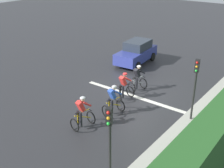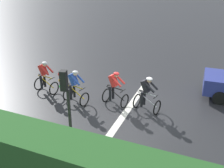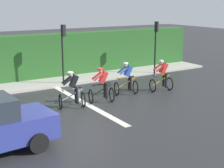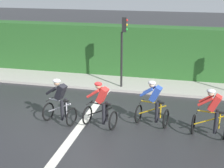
{
  "view_description": "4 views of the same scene",
  "coord_description": "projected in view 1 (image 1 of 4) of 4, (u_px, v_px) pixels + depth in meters",
  "views": [
    {
      "loc": [
        -8.33,
        13.35,
        7.71
      ],
      "look_at": [
        0.67,
        1.55,
        1.09
      ],
      "focal_mm": 46.13,
      "sensor_mm": 36.0,
      "label": 1
    },
    {
      "loc": [
        -10.18,
        -3.23,
        6.5
      ],
      "look_at": [
        0.68,
        1.27,
        0.82
      ],
      "focal_mm": 44.38,
      "sensor_mm": 36.0,
      "label": 2
    },
    {
      "loc": [
        13.36,
        -6.59,
        4.61
      ],
      "look_at": [
        0.96,
        1.08,
        1.02
      ],
      "focal_mm": 54.44,
      "sensor_mm": 36.0,
      "label": 3
    },
    {
      "loc": [
        10.1,
        3.7,
        5.05
      ],
      "look_at": [
        -0.93,
        1.08,
        1.22
      ],
      "focal_mm": 51.12,
      "sensor_mm": 36.0,
      "label": 4
    }
  ],
  "objects": [
    {
      "name": "cyclist_mid",
      "position": [
        124.0,
        87.0,
        16.57
      ],
      "size": [
        0.89,
        1.2,
        1.66
      ],
      "color": "black",
      "rests_on": "ground"
    },
    {
      "name": "traffic_light_far_junction",
      "position": [
        109.0,
        137.0,
        9.54
      ],
      "size": [
        0.26,
        0.3,
        3.34
      ],
      "color": "black",
      "rests_on": "ground"
    },
    {
      "name": "car_navy",
      "position": [
        136.0,
        52.0,
        22.3
      ],
      "size": [
        2.14,
        4.23,
        1.76
      ],
      "color": "navy",
      "rests_on": "ground"
    },
    {
      "name": "traffic_light_near_crossing",
      "position": [
        195.0,
        81.0,
        13.75
      ],
      "size": [
        0.23,
        0.31,
        3.34
      ],
      "color": "black",
      "rests_on": "ground"
    },
    {
      "name": "stone_wall_low",
      "position": [
        220.0,
        140.0,
        12.75
      ],
      "size": [
        0.44,
        18.63,
        0.48
      ],
      "primitive_type": "cube",
      "color": "tan",
      "rests_on": "ground"
    },
    {
      "name": "cyclist_lead",
      "position": [
        82.0,
        113.0,
        13.8
      ],
      "size": [
        0.84,
        1.17,
        1.66
      ],
      "color": "black",
      "rests_on": "ground"
    },
    {
      "name": "road_marking_stop_line",
      "position": [
        134.0,
        96.0,
        17.27
      ],
      "size": [
        7.0,
        0.3,
        0.01
      ],
      "primitive_type": "cube",
      "color": "silver",
      "rests_on": "ground"
    },
    {
      "name": "sidewalk_kerb",
      "position": [
        200.0,
        136.0,
        13.32
      ],
      "size": [
        2.8,
        18.63,
        0.12
      ],
      "primitive_type": "cube",
      "color": "#ADA89E",
      "rests_on": "ground"
    },
    {
      "name": "cyclist_second",
      "position": [
        113.0,
        101.0,
        14.98
      ],
      "size": [
        0.89,
        1.2,
        1.66
      ],
      "color": "black",
      "rests_on": "ground"
    },
    {
      "name": "cyclist_fourth",
      "position": [
        137.0,
        79.0,
        17.67
      ],
      "size": [
        0.91,
        1.21,
        1.66
      ],
      "color": "black",
      "rests_on": "ground"
    },
    {
      "name": "ground_plane",
      "position": [
        136.0,
        95.0,
        17.45
      ],
      "size": [
        80.0,
        80.0,
        0.0
      ],
      "primitive_type": "plane",
      "color": "#28282B"
    }
  ]
}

